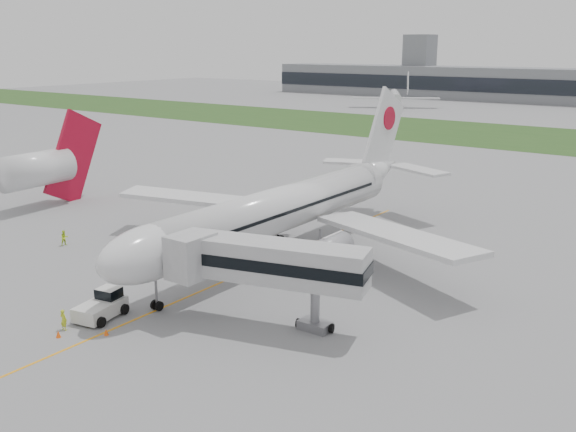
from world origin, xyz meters
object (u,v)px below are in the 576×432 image
Objects in this scene: ground_crew_near at (64,320)px; neighbor_aircraft at (41,168)px; pushback_tug at (103,305)px; jet_bridge at (263,262)px; airliner at (287,207)px.

ground_crew_near is 0.10× the size of neighbor_aircraft.
jet_bridge reaches higher than pushback_tug.
ground_crew_near is (-13.03, -10.63, -4.81)m from jet_bridge.
ground_crew_near is at bearing -36.06° from neighbor_aircraft.
airliner is 27.99m from ground_crew_near.
airliner is 3.30× the size of jet_bridge.
airliner is 24.24m from pushback_tug.
jet_bridge is 0.90× the size of neighbor_aircraft.
pushback_tug is 3.78m from ground_crew_near.
neighbor_aircraft is (-42.49, -3.07, 0.20)m from airliner.
jet_bridge is at bearing -59.56° from airliner.
pushback_tug is 44.96m from neighbor_aircraft.
ground_crew_near is at bearing -96.61° from airliner.
jet_bridge is (12.66, 6.87, 4.65)m from pushback_tug.
airliner is 29.08× the size of ground_crew_near.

